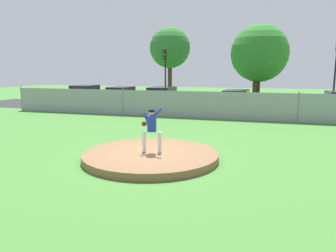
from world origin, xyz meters
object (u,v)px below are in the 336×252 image
(parked_car_burgundy, at_px, (121,97))
(traffic_light_near, at_px, (165,67))
(baseball, at_px, (141,155))
(parked_car_charcoal, at_px, (162,98))
(parked_car_teal, at_px, (236,101))
(traffic_light_far, at_px, (336,62))
(parked_car_silver, at_px, (85,96))
(traffic_cone_orange, at_px, (271,114))
(pitcher_youth, at_px, (151,126))

(parked_car_burgundy, distance_m, traffic_light_near, 5.61)
(baseball, height_order, traffic_light_near, traffic_light_near)
(parked_car_charcoal, bearing_deg, parked_car_burgundy, 177.57)
(parked_car_burgundy, bearing_deg, parked_car_charcoal, -2.43)
(parked_car_teal, bearing_deg, traffic_light_near, 146.85)
(parked_car_teal, distance_m, traffic_light_far, 9.08)
(parked_car_silver, relative_size, traffic_cone_orange, 7.40)
(parked_car_silver, height_order, traffic_cone_orange, parked_car_silver)
(pitcher_youth, height_order, traffic_light_far, traffic_light_far)
(baseball, height_order, parked_car_silver, parked_car_silver)
(pitcher_youth, relative_size, traffic_cone_orange, 2.91)
(traffic_light_far, bearing_deg, pitcher_youth, -115.82)
(pitcher_youth, height_order, traffic_light_near, traffic_light_near)
(parked_car_teal, relative_size, traffic_cone_orange, 8.66)
(traffic_cone_orange, height_order, traffic_light_far, traffic_light_far)
(pitcher_youth, xyz_separation_m, baseball, (-0.18, -0.57, -0.89))
(pitcher_youth, height_order, parked_car_burgundy, pitcher_youth)
(traffic_cone_orange, bearing_deg, pitcher_youth, -109.71)
(traffic_cone_orange, distance_m, traffic_light_near, 12.39)
(pitcher_youth, distance_m, baseball, 1.07)
(traffic_light_near, bearing_deg, pitcher_youth, -74.08)
(parked_car_silver, distance_m, traffic_light_far, 20.82)
(pitcher_youth, relative_size, parked_car_burgundy, 0.37)
(parked_car_burgundy, distance_m, traffic_light_far, 17.70)
(pitcher_youth, relative_size, parked_car_teal, 0.34)
(parked_car_silver, bearing_deg, parked_car_burgundy, 8.84)
(baseball, xyz_separation_m, parked_car_burgundy, (-7.77, 15.13, 0.50))
(parked_car_silver, bearing_deg, traffic_light_far, 12.82)
(baseball, distance_m, traffic_cone_orange, 12.83)
(parked_car_teal, xyz_separation_m, parked_car_burgundy, (-9.58, 0.30, 0.02))
(pitcher_youth, height_order, parked_car_teal, pitcher_youth)
(baseball, distance_m, parked_car_teal, 14.95)
(traffic_cone_orange, relative_size, traffic_light_far, 0.10)
(pitcher_youth, bearing_deg, baseball, -107.41)
(parked_car_burgundy, relative_size, traffic_cone_orange, 7.82)
(pitcher_youth, relative_size, traffic_light_far, 0.29)
(pitcher_youth, xyz_separation_m, traffic_light_far, (9.03, 18.66, 2.50))
(baseball, relative_size, parked_car_teal, 0.02)
(parked_car_charcoal, relative_size, parked_car_silver, 1.16)
(pitcher_youth, distance_m, parked_car_burgundy, 16.60)
(parked_car_teal, relative_size, traffic_light_far, 0.88)
(parked_car_silver, bearing_deg, parked_car_teal, 0.85)
(pitcher_youth, distance_m, parked_car_silver, 17.92)
(parked_car_teal, xyz_separation_m, traffic_cone_orange, (2.50, -2.75, -0.51))
(parked_car_burgundy, distance_m, traffic_cone_orange, 12.47)
(parked_car_burgundy, height_order, traffic_light_near, traffic_light_near)
(parked_car_teal, xyz_separation_m, traffic_light_far, (7.40, 4.39, 2.91))
(parked_car_charcoal, height_order, traffic_light_far, traffic_light_far)
(parked_car_teal, height_order, traffic_light_near, traffic_light_near)
(baseball, distance_m, traffic_light_near, 20.33)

